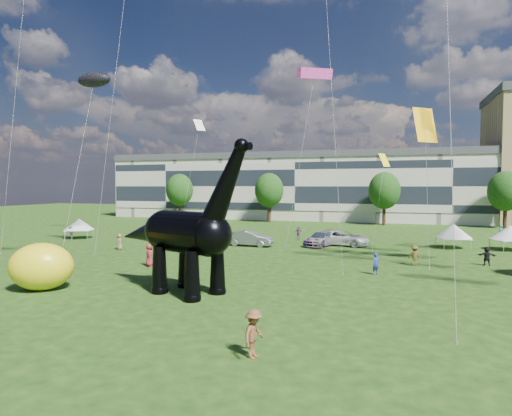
% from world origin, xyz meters
% --- Properties ---
extents(ground, '(220.00, 220.00, 0.00)m').
position_xyz_m(ground, '(0.00, 0.00, 0.00)').
color(ground, '#16330C').
rests_on(ground, ground).
extents(terrace_row, '(78.00, 11.00, 12.00)m').
position_xyz_m(terrace_row, '(-8.00, 62.00, 6.00)').
color(terrace_row, beige).
rests_on(terrace_row, ground).
extents(tree_far_left, '(5.20, 5.20, 9.44)m').
position_xyz_m(tree_far_left, '(-30.00, 53.00, 6.29)').
color(tree_far_left, '#382314').
rests_on(tree_far_left, ground).
extents(tree_mid_left, '(5.20, 5.20, 9.44)m').
position_xyz_m(tree_mid_left, '(-12.00, 53.00, 6.29)').
color(tree_mid_left, '#382314').
rests_on(tree_mid_left, ground).
extents(tree_mid_right, '(5.20, 5.20, 9.44)m').
position_xyz_m(tree_mid_right, '(8.00, 53.00, 6.29)').
color(tree_mid_right, '#382314').
rests_on(tree_mid_right, ground).
extents(tree_far_right, '(5.20, 5.20, 9.44)m').
position_xyz_m(tree_far_right, '(26.00, 53.00, 6.29)').
color(tree_far_right, '#382314').
rests_on(tree_far_right, ground).
extents(dinosaur_sculpture, '(11.46, 5.79, 9.55)m').
position_xyz_m(dinosaur_sculpture, '(-3.39, 2.15, 3.61)').
color(dinosaur_sculpture, black).
rests_on(dinosaur_sculpture, ground).
extents(car_silver, '(1.98, 4.35, 1.45)m').
position_xyz_m(car_silver, '(-14.56, 28.00, 0.72)').
color(car_silver, '#B9B8BD').
rests_on(car_silver, ground).
extents(car_grey, '(5.05, 1.84, 1.66)m').
position_xyz_m(car_grey, '(-5.71, 22.69, 0.83)').
color(car_grey, slate).
rests_on(car_grey, ground).
extents(car_white, '(6.24, 3.63, 1.63)m').
position_xyz_m(car_white, '(3.93, 26.16, 0.82)').
color(car_white, white).
rests_on(car_white, ground).
extents(car_dark, '(4.00, 5.82, 1.57)m').
position_xyz_m(car_dark, '(1.76, 25.21, 0.78)').
color(car_dark, '#595960').
rests_on(car_dark, ground).
extents(gazebo_near, '(4.36, 4.36, 2.57)m').
position_xyz_m(gazebo_near, '(15.34, 27.70, 1.80)').
color(gazebo_near, white).
rests_on(gazebo_near, ground).
extents(gazebo_far, '(4.52, 4.52, 2.56)m').
position_xyz_m(gazebo_far, '(20.69, 27.72, 1.80)').
color(gazebo_far, silver).
rests_on(gazebo_far, ground).
extents(gazebo_left, '(4.73, 4.73, 2.51)m').
position_xyz_m(gazebo_left, '(-28.33, 22.78, 1.76)').
color(gazebo_left, silver).
rests_on(gazebo_left, ground).
extents(inflatable_yellow, '(4.80, 4.35, 3.01)m').
position_xyz_m(inflatable_yellow, '(-12.18, -0.05, 1.50)').
color(inflatable_yellow, yellow).
rests_on(inflatable_yellow, ground).
extents(visitors, '(51.23, 44.52, 1.88)m').
position_xyz_m(visitors, '(-1.15, 14.30, 0.87)').
color(visitors, brown).
rests_on(visitors, ground).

